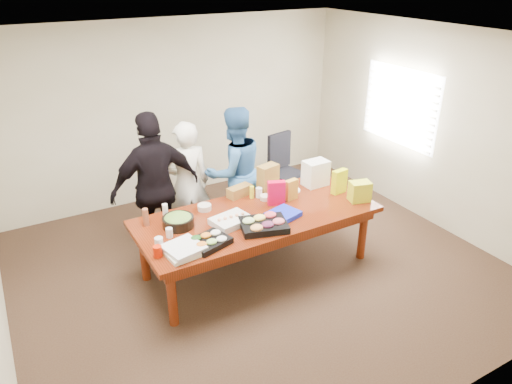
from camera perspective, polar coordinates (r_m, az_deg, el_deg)
floor at (r=5.95m, az=0.15°, el=-9.05°), size 5.50×5.00×0.02m
ceiling at (r=4.93m, az=0.19°, el=17.89°), size 5.50×5.00×0.02m
wall_back at (r=7.44m, az=-9.61°, el=9.52°), size 5.50×0.04×2.70m
wall_front at (r=3.62m, az=20.69°, el=-10.40°), size 5.50×0.04×2.70m
wall_right at (r=7.00m, az=20.25°, el=7.24°), size 0.04×5.00×2.70m
window_panel at (r=7.31m, az=16.76°, el=9.74°), size 0.03×1.40×1.10m
window_blinds at (r=7.29m, az=16.53°, el=9.71°), size 0.04×1.36×1.00m
conference_table at (r=5.74m, az=0.15°, el=-5.89°), size 2.80×1.20×0.75m
office_chair at (r=7.28m, az=3.57°, el=2.44°), size 0.61×0.61×1.02m
person_center at (r=6.16m, az=-8.21°, el=0.95°), size 0.65×0.48×1.66m
person_right at (r=6.33m, az=-2.58°, el=2.41°), size 0.88×0.70×1.76m
person_left at (r=5.85m, az=-11.85°, el=0.48°), size 1.12×0.51×1.88m
veggie_tray at (r=4.97m, az=-5.64°, el=-5.96°), size 0.48×0.42×0.06m
fruit_tray at (r=5.24m, az=0.91°, el=-3.97°), size 0.59×0.52×0.08m
sheet_cake at (r=5.34m, az=-2.99°, el=-3.42°), size 0.47×0.39×0.07m
salad_bowl at (r=5.33m, az=-9.25°, el=-3.52°), size 0.38×0.38×0.11m
chip_bag_blue at (r=5.46m, az=3.09°, el=-2.77°), size 0.45×0.39×0.06m
chip_bag_red at (r=5.70m, az=2.43°, el=-0.12°), size 0.22×0.15×0.30m
chip_bag_yellow at (r=6.08m, az=9.90°, el=1.24°), size 0.21×0.11×0.31m
chip_bag_orange at (r=5.84m, az=4.22°, el=0.27°), size 0.18×0.10×0.26m
mayo_jar at (r=5.91m, az=0.35°, el=-0.07°), size 0.09×0.09×0.12m
mustard_bottle at (r=5.88m, az=-0.50°, el=-0.02°), size 0.06×0.06×0.16m
dressing_bottle at (r=5.40m, az=-13.01°, el=-2.94°), size 0.07×0.07×0.20m
ranch_bottle at (r=5.49m, az=-10.75°, el=-2.31°), size 0.07×0.07×0.18m
banana_bunch at (r=6.08m, az=3.04°, el=0.47°), size 0.24×0.14×0.08m
bread_loaf at (r=5.94m, az=-1.97°, el=0.11°), size 0.34×0.21×0.13m
kraft_bag at (r=6.05m, az=1.44°, el=1.70°), size 0.29×0.21×0.34m
red_cup at (r=4.85m, az=-11.65°, el=-6.95°), size 0.10×0.10×0.12m
clear_cup_a at (r=4.98m, az=-11.48°, el=-5.97°), size 0.09×0.09×0.12m
clear_cup_b at (r=5.15m, az=-10.29°, el=-4.80°), size 0.08×0.08×0.10m
pizza_box_lower at (r=4.88m, az=-8.71°, el=-6.99°), size 0.39×0.39×0.04m
pizza_box_upper at (r=4.85m, az=-8.62°, el=-6.59°), size 0.42×0.42×0.04m
plate_a at (r=6.11m, az=4.21°, el=0.22°), size 0.27×0.27×0.01m
plate_b at (r=6.12m, az=4.16°, el=0.27°), size 0.23×0.23×0.01m
dip_bowl_a at (r=5.86m, az=1.13°, el=-0.66°), size 0.14×0.14×0.05m
dip_bowl_b at (r=5.65m, az=-6.16°, el=-1.83°), size 0.20×0.20×0.06m
grocery_bag_white at (r=6.24m, az=7.12°, el=2.26°), size 0.32×0.23×0.33m
grocery_bag_yellow at (r=5.93m, az=12.26°, el=0.07°), size 0.28×0.23×0.25m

